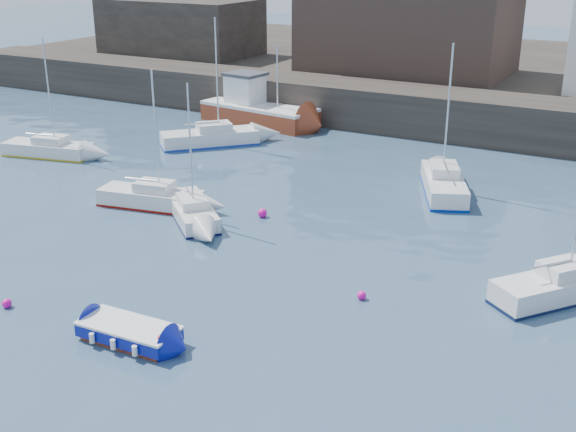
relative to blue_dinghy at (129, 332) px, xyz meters
The scene contains 16 objects.
water 2.46m from the blue_dinghy, 70.38° to the right, with size 220.00×220.00×0.00m, color #2D4760.
quay_wall 32.74m from the blue_dinghy, 88.57° to the left, with size 90.00×5.00×3.00m, color #28231E.
land_strip 50.73m from the blue_dinghy, 89.08° to the left, with size 90.00×32.00×2.80m, color #28231E.
warehouse 41.51m from the blue_dinghy, 97.26° to the left, with size 16.40×10.40×7.60m.
bldg_west 48.37m from the blue_dinghy, 124.39° to the left, with size 14.00×8.00×5.00m.
blue_dinghy is the anchor object (origin of this frame).
fishing_boat 31.87m from the blue_dinghy, 113.36° to the left, with size 9.25×4.46×5.89m.
sailboat_a 13.53m from the blue_dinghy, 125.76° to the left, with size 5.65×2.73×7.05m.
sailboat_b 11.70m from the blue_dinghy, 115.60° to the left, with size 5.05×4.76×6.78m.
sailboat_c 15.99m from the blue_dinghy, 40.33° to the left, with size 4.58×5.23×6.98m.
sailboat_e 24.81m from the blue_dinghy, 142.19° to the left, with size 6.00×3.08×7.37m.
sailboat_f 20.81m from the blue_dinghy, 77.26° to the left, with size 4.25×6.35×7.92m.
sailboat_h 25.41m from the blue_dinghy, 118.40° to the left, with size 5.91×6.10×8.29m.
buoy_near 5.66m from the blue_dinghy, behind, with size 0.36×0.36×0.36m, color #FF0B9D.
buoy_mid 8.79m from the blue_dinghy, 49.71° to the left, with size 0.35×0.35×0.35m, color #FF0B9D.
buoy_far 12.61m from the blue_dinghy, 99.70° to the left, with size 0.46×0.46×0.46m, color #FF0B9D.
Camera 1 is at (14.27, -13.89, 12.78)m, focal length 45.00 mm.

